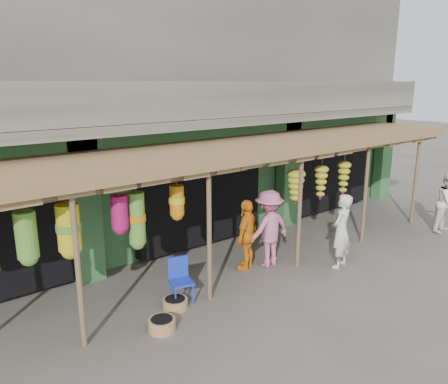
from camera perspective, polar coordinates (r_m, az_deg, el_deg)
ground at (r=9.75m, az=4.62°, el=-10.65°), size 80.00×80.00×0.00m
building at (r=12.84m, az=-10.35°, el=10.77°), size 16.40×6.80×7.00m
awning at (r=9.46m, az=0.91°, el=4.99°), size 14.00×2.70×2.79m
blue_chair at (r=8.51m, az=-5.79°, el=-10.99°), size 0.50×0.50×0.86m
basket_mid at (r=8.42m, az=-6.40°, el=-14.26°), size 0.48×0.48×0.18m
basket_right at (r=7.77m, az=-8.11°, el=-16.79°), size 0.47×0.47×0.21m
person_front at (r=10.13m, az=15.05°, el=-4.96°), size 0.70×0.55×1.70m
person_right at (r=13.57m, az=27.26°, el=-1.26°), size 0.82×0.64×1.68m
person_vendor at (r=9.73m, az=3.03°, el=-5.57°), size 1.02×0.77×1.60m
person_shopper at (r=9.91m, az=5.86°, el=-4.76°), size 1.16×0.68×1.76m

